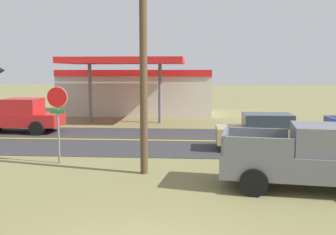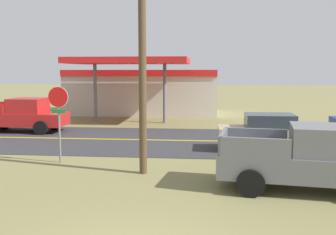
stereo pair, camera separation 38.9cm
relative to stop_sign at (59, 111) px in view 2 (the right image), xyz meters
name	(u,v)px [view 2 (the right image)]	position (x,y,z in m)	size (l,w,h in m)	color
road_asphalt	(178,141)	(4.20, 5.11, -2.02)	(140.00, 8.00, 0.02)	#333335
road_centre_line	(178,140)	(4.20, 5.11, -2.00)	(126.00, 0.20, 0.01)	gold
stop_sign	(59,111)	(0.00, 0.00, 0.00)	(0.80, 0.08, 2.95)	slate
utility_pole	(142,21)	(3.47, -1.24, 3.16)	(2.04, 0.26, 9.71)	brown
gas_station	(143,90)	(0.41, 17.40, -0.08)	(12.00, 11.50, 4.40)	beige
pickup_grey_parked_on_lawn	(310,159)	(8.69, -2.69, -1.06)	(5.42, 2.77, 1.96)	slate
pickup_red_on_road	(22,115)	(-5.01, 7.11, -1.06)	(5.20, 2.24, 1.96)	red
car_tan_mid_lane	(267,132)	(8.31, 3.11, -1.20)	(4.20, 2.00, 1.64)	tan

